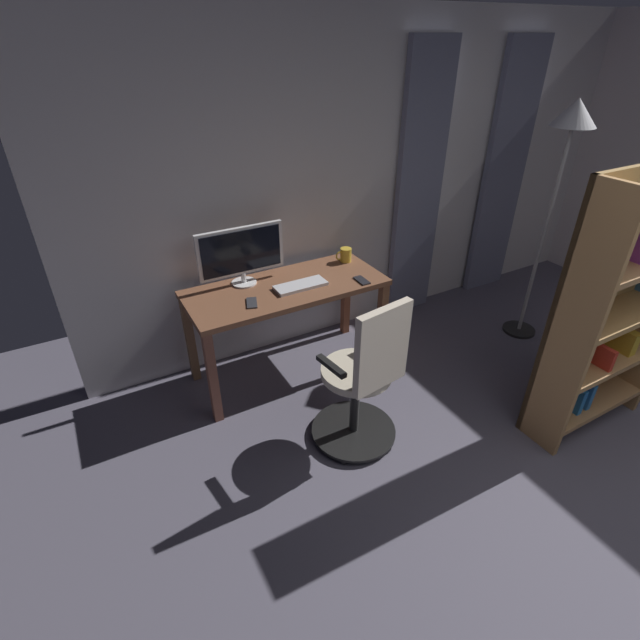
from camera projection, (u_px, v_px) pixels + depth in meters
name	position (u px, v px, depth m)	size (l,w,h in m)	color
back_room_partition	(379.00, 181.00, 3.90)	(5.10, 0.10, 2.50)	silver
curtain_left_panel	(503.00, 175.00, 4.44)	(0.49, 0.06, 2.31)	slate
curtain_right_panel	(419.00, 190.00, 4.01)	(0.46, 0.06, 2.31)	slate
desk	(287.00, 298.00, 3.42)	(1.44, 0.61, 0.76)	brown
office_chair	(363.00, 382.00, 2.85)	(0.56, 0.56, 1.07)	black
computer_monitor	(241.00, 253.00, 3.28)	(0.63, 0.18, 0.42)	white
computer_keyboard	(301.00, 286.00, 3.34)	(0.38, 0.15, 0.02)	silver
cell_phone_by_monitor	(362.00, 280.00, 3.43)	(0.07, 0.14, 0.01)	#232328
cell_phone_face_up	(252.00, 303.00, 3.14)	(0.07, 0.14, 0.01)	#333338
mug_coffee	(345.00, 255.00, 3.70)	(0.14, 0.09, 0.11)	gold
bookshelf	(610.00, 308.00, 2.87)	(0.90, 0.30, 1.80)	#B3824E
floor_lamp	(567.00, 145.00, 3.41)	(0.31, 0.31, 1.92)	black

